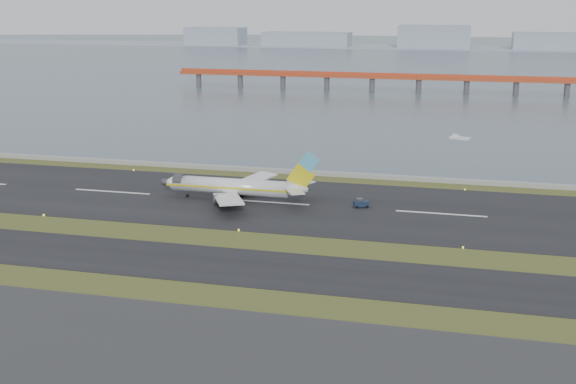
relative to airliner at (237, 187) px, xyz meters
name	(u,v)px	position (x,y,z in m)	size (l,w,h in m)	color
ground	(227,243)	(7.45, -29.62, -3.46)	(1000.00, 1000.00, 0.00)	#324518
apron_strip	(87,382)	(7.45, -84.62, -3.41)	(1000.00, 50.00, 0.10)	#303033
taxiway_strip	(206,263)	(7.45, -41.62, -3.41)	(1000.00, 18.00, 0.10)	black
runway_strip	(268,202)	(7.45, 0.38, -3.41)	(1000.00, 45.00, 0.10)	black
seawall	(297,172)	(7.45, 30.38, -2.96)	(1000.00, 2.50, 1.00)	gray
bay_water	(411,60)	(7.45, 430.38, -3.46)	(1400.00, 800.00, 1.30)	#455363
red_pier	(419,78)	(27.45, 220.38, 3.82)	(260.00, 5.00, 10.20)	#B83F1F
far_shoreline	(438,42)	(21.07, 590.38, 2.61)	(1400.00, 80.00, 60.50)	#96A1B2
airliner	(237,187)	(0.00, 0.00, 0.00)	(38.52, 32.89, 12.80)	white
pushback_tug	(361,203)	(29.36, 1.37, -2.41)	(3.80, 2.92, 2.15)	#142238
workboat_near	(459,138)	(49.94, 93.10, -2.93)	(7.23, 4.23, 1.68)	silver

